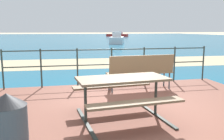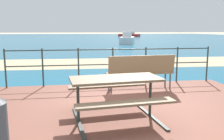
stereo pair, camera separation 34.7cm
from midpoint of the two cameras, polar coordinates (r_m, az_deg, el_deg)
ground_plane at (r=4.84m, az=7.05°, el=-10.46°), size 240.00×240.00×0.00m
patio_paving at (r=4.83m, az=7.06°, el=-10.13°), size 6.40×5.20×0.06m
sea_water at (r=44.41m, az=-7.46°, el=7.34°), size 90.00×90.00×0.01m
beach_strip at (r=12.02m, az=-2.83°, el=1.67°), size 54.10×5.68×0.01m
picnic_table at (r=4.27m, az=3.17°, el=-4.10°), size 1.70×1.63×0.76m
park_bench at (r=6.35m, az=8.37°, el=0.14°), size 1.79×0.54×0.94m
railing_fence at (r=7.00m, az=1.61°, el=1.90°), size 5.94×0.04×1.07m
boat_near at (r=56.02m, az=4.23°, el=8.25°), size 5.02×3.86×1.18m
boat_mid at (r=28.32m, az=3.97°, el=7.12°), size 2.46×4.11×1.33m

